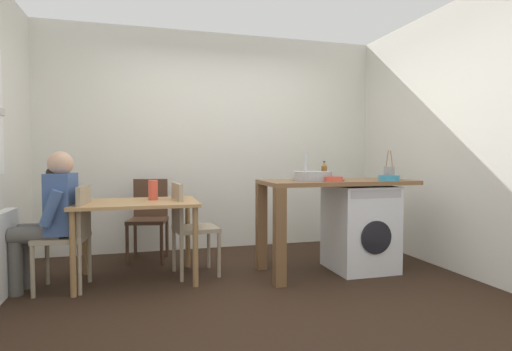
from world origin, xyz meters
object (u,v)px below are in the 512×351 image
(seated_person, at_px, (51,213))
(vase, at_px, (153,190))
(dining_table, at_px, (137,212))
(colander, at_px, (389,178))
(chair_opposite, at_px, (188,223))
(chair_spare_by_wall, at_px, (149,214))
(mixing_bowl, at_px, (334,179))
(washing_machine, at_px, (360,228))
(chair_person_seat, at_px, (71,231))
(bottle_tall_green, at_px, (324,171))
(utensil_crock, at_px, (389,172))

(seated_person, bearing_deg, vase, -72.17)
(dining_table, xyz_separation_m, colander, (2.37, -0.44, 0.31))
(dining_table, bearing_deg, chair_opposite, 4.88)
(chair_spare_by_wall, xyz_separation_m, colander, (2.26, -1.21, 0.44))
(dining_table, bearing_deg, mixing_bowl, -13.16)
(chair_spare_by_wall, relative_size, washing_machine, 1.05)
(dining_table, distance_m, mixing_bowl, 1.86)
(chair_person_seat, xyz_separation_m, seated_person, (-0.16, 0.01, 0.16))
(mixing_bowl, height_order, vase, mixing_bowl)
(mixing_bowl, xyz_separation_m, vase, (-1.64, 0.52, -0.11))
(mixing_bowl, bearing_deg, vase, 162.46)
(chair_spare_by_wall, height_order, washing_machine, chair_spare_by_wall)
(chair_opposite, bearing_deg, vase, -107.56)
(seated_person, height_order, mixing_bowl, seated_person)
(chair_person_seat, relative_size, colander, 4.50)
(chair_spare_by_wall, xyz_separation_m, seated_person, (-0.82, -0.86, 0.16))
(colander, bearing_deg, chair_spare_by_wall, 151.80)
(chair_person_seat, distance_m, bottle_tall_green, 2.47)
(dining_table, relative_size, washing_machine, 1.28)
(vase, bearing_deg, chair_opposite, -10.32)
(chair_spare_by_wall, height_order, seated_person, seated_person)
(washing_machine, distance_m, colander, 0.59)
(chair_person_seat, height_order, colander, colander)
(mixing_bowl, distance_m, colander, 0.58)
(seated_person, distance_m, vase, 0.89)
(dining_table, xyz_separation_m, vase, (0.15, 0.10, 0.19))
(chair_spare_by_wall, bearing_deg, mixing_bowl, 156.57)
(chair_person_seat, height_order, chair_opposite, same)
(chair_person_seat, height_order, washing_machine, chair_person_seat)
(chair_spare_by_wall, xyz_separation_m, mixing_bowl, (1.68, -1.19, 0.44))
(chair_opposite, relative_size, vase, 4.75)
(chair_person_seat, xyz_separation_m, utensil_crock, (3.10, -0.06, 0.48))
(washing_machine, xyz_separation_m, mixing_bowl, (-0.40, -0.20, 0.52))
(chair_opposite, distance_m, bottle_tall_green, 1.49)
(dining_table, xyz_separation_m, seated_person, (-0.71, -0.09, 0.03))
(seated_person, relative_size, vase, 6.34)
(dining_table, relative_size, colander, 5.50)
(dining_table, xyz_separation_m, chair_spare_by_wall, (0.12, 0.77, -0.14))
(mixing_bowl, bearing_deg, colander, -1.96)
(washing_machine, xyz_separation_m, colander, (0.19, -0.22, 0.52))
(utensil_crock, bearing_deg, dining_table, 176.22)
(chair_person_seat, bearing_deg, chair_opposite, -76.62)
(seated_person, bearing_deg, bottle_tall_green, -83.42)
(utensil_crock, bearing_deg, seated_person, 178.66)
(washing_machine, relative_size, utensil_crock, 2.87)
(washing_machine, bearing_deg, dining_table, 174.23)
(chair_spare_by_wall, xyz_separation_m, utensil_crock, (2.44, -0.94, 0.48))
(chair_spare_by_wall, distance_m, bottle_tall_green, 2.00)
(dining_table, relative_size, vase, 5.81)
(mixing_bowl, relative_size, vase, 0.91)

